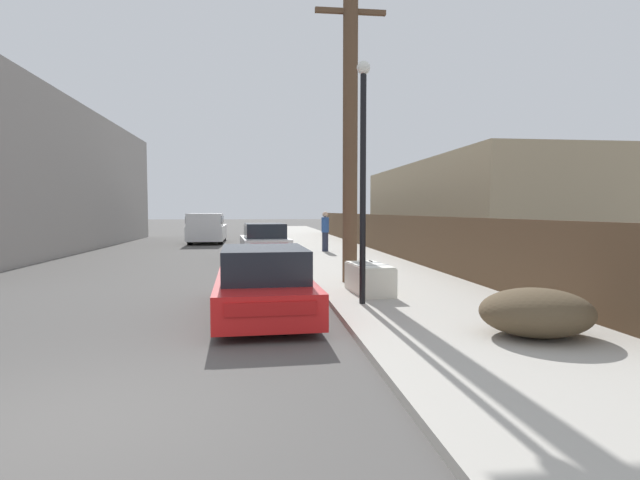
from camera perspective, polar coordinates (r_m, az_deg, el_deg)
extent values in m
plane|color=#4F4C49|center=(5.30, -27.49, -18.78)|extent=(220.00, 220.00, 0.00)
cube|color=#ADA89E|center=(28.38, 0.16, -0.47)|extent=(4.20, 63.00, 0.12)
cube|color=silver|center=(11.26, 5.66, -4.48)|extent=(0.85, 1.71, 0.62)
cube|color=white|center=(11.22, 5.67, -2.83)|extent=(0.82, 1.64, 0.03)
cube|color=#333335|center=(11.76, 5.82, -2.41)|extent=(0.05, 0.20, 0.02)
cube|color=gray|center=(11.47, 5.26, -2.60)|extent=(0.73, 0.13, 0.01)
cube|color=gray|center=(10.98, 6.06, -2.87)|extent=(0.73, 0.13, 0.01)
cube|color=red|center=(9.65, -6.54, -5.77)|extent=(1.91, 4.67, 0.57)
cube|color=black|center=(9.16, -6.44, -2.64)|extent=(1.57, 2.27, 0.57)
cube|color=#B21414|center=(7.35, -5.65, -7.86)|extent=(1.35, 0.09, 0.20)
cylinder|color=black|center=(11.07, -10.76, -5.18)|extent=(0.23, 0.67, 0.66)
cylinder|color=black|center=(11.13, -3.07, -5.08)|extent=(0.23, 0.67, 0.66)
cylinder|color=black|center=(8.25, -11.25, -8.12)|extent=(0.23, 0.67, 0.66)
cylinder|color=black|center=(8.34, -0.89, -7.94)|extent=(0.23, 0.67, 0.66)
cube|color=silver|center=(20.67, -6.39, -0.69)|extent=(2.13, 4.35, 0.73)
cube|color=black|center=(20.47, -6.36, 1.09)|extent=(1.73, 2.48, 0.57)
cube|color=#B21414|center=(18.55, -5.82, -0.76)|extent=(1.41, 0.14, 0.26)
cylinder|color=black|center=(21.93, -8.73, -0.98)|extent=(0.25, 0.64, 0.62)
cylinder|color=black|center=(22.06, -4.66, -0.93)|extent=(0.25, 0.64, 0.62)
cylinder|color=black|center=(19.33, -8.36, -1.57)|extent=(0.25, 0.64, 0.62)
cylinder|color=black|center=(19.47, -3.75, -1.50)|extent=(0.25, 0.64, 0.62)
cube|color=silver|center=(31.34, -12.70, 0.87)|extent=(2.16, 5.77, 0.84)
cube|color=silver|center=(29.75, -12.97, 2.25)|extent=(1.98, 2.61, 0.74)
cube|color=black|center=(29.75, -12.97, 2.29)|extent=(2.02, 2.56, 0.40)
cylinder|color=black|center=(29.52, -11.30, 0.33)|extent=(0.28, 0.86, 0.86)
cylinder|color=black|center=(29.67, -14.65, 0.30)|extent=(0.28, 0.86, 0.86)
cylinder|color=black|center=(33.06, -10.95, 0.66)|extent=(0.28, 0.86, 0.86)
cylinder|color=black|center=(33.20, -13.95, 0.63)|extent=(0.28, 0.86, 0.86)
cylinder|color=brown|center=(12.99, 3.47, 12.02)|extent=(0.38, 0.38, 7.60)
cube|color=brown|center=(13.78, 3.52, 24.62)|extent=(1.80, 0.12, 0.12)
cylinder|color=black|center=(9.87, 4.92, 5.66)|extent=(0.12, 0.12, 4.48)
sphere|color=white|center=(10.24, 4.99, 19.03)|extent=(0.26, 0.26, 0.26)
ellipsoid|color=brown|center=(8.08, 23.48, -7.57)|extent=(1.66, 1.45, 0.70)
cube|color=brown|center=(23.90, 6.26, 0.93)|extent=(0.08, 35.60, 1.67)
cube|color=gray|center=(28.24, -31.67, 5.98)|extent=(7.00, 25.62, 6.98)
cube|color=tan|center=(27.81, 16.09, 3.77)|extent=(6.00, 18.52, 4.43)
cylinder|color=#282D42|center=(22.60, 0.60, -0.21)|extent=(0.28, 0.28, 0.86)
cylinder|color=#2D5193|center=(22.56, 0.60, 1.74)|extent=(0.34, 0.34, 0.68)
sphere|color=#DBB293|center=(22.55, 0.60, 2.94)|extent=(0.26, 0.26, 0.26)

